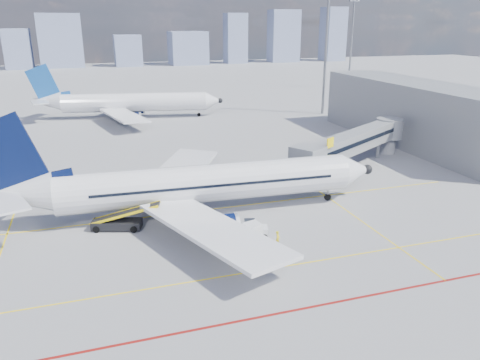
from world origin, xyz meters
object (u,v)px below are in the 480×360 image
(second_aircraft, at_px, (127,103))
(belt_loader, at_px, (119,222))
(baggage_tug, at_px, (253,229))
(ramp_worker, at_px, (278,239))
(cargo_dolly, at_px, (245,234))
(main_aircraft, at_px, (192,185))

(second_aircraft, distance_m, belt_loader, 57.48)
(baggage_tug, distance_m, belt_loader, 13.23)
(belt_loader, distance_m, ramp_worker, 15.72)
(ramp_worker, bearing_deg, cargo_dolly, 95.21)
(main_aircraft, xyz_separation_m, baggage_tug, (4.12, -7.37, -2.40))
(cargo_dolly, xyz_separation_m, ramp_worker, (2.67, -1.35, -0.25))
(main_aircraft, xyz_separation_m, belt_loader, (-7.76, -1.54, -2.50))
(baggage_tug, height_order, cargo_dolly, cargo_dolly)
(main_aircraft, xyz_separation_m, cargo_dolly, (2.94, -8.46, -2.21))
(main_aircraft, relative_size, second_aircraft, 1.04)
(second_aircraft, xyz_separation_m, ramp_worker, (7.38, -65.39, -2.46))
(cargo_dolly, bearing_deg, baggage_tug, 28.68)
(second_aircraft, relative_size, belt_loader, 5.74)
(cargo_dolly, distance_m, belt_loader, 12.75)
(second_aircraft, height_order, baggage_tug, second_aircraft)
(cargo_dolly, bearing_deg, second_aircraft, 79.89)
(second_aircraft, height_order, ramp_worker, second_aircraft)
(cargo_dolly, height_order, ramp_worker, cargo_dolly)
(belt_loader, bearing_deg, ramp_worker, -13.95)
(main_aircraft, relative_size, belt_loader, 5.96)
(main_aircraft, height_order, cargo_dolly, main_aircraft)
(second_aircraft, bearing_deg, main_aircraft, -77.23)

